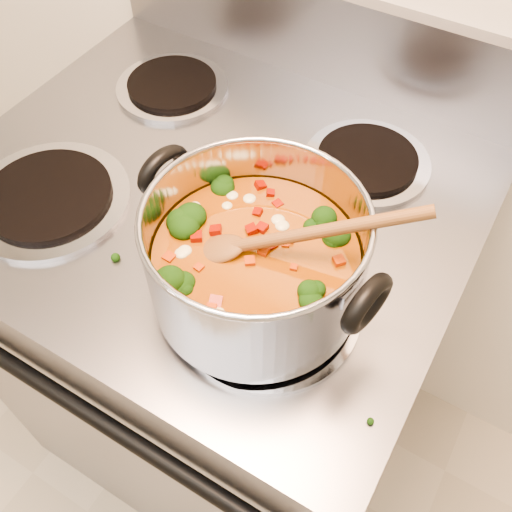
# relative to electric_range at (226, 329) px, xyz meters

# --- Properties ---
(electric_range) EXTENTS (0.79, 0.72, 1.08)m
(electric_range) POSITION_rel_electric_range_xyz_m (0.00, 0.00, 0.00)
(electric_range) COLOR gray
(electric_range) RESTS_ON ground
(stockpot) EXTENTS (0.33, 0.26, 0.16)m
(stockpot) POSITION_rel_electric_range_xyz_m (0.17, -0.15, 0.54)
(stockpot) COLOR #A0A0A7
(stockpot) RESTS_ON electric_range
(wooden_spoon) EXTENTS (0.26, 0.14, 0.12)m
(wooden_spoon) POSITION_rel_electric_range_xyz_m (0.18, -0.14, 0.57)
(wooden_spoon) COLOR brown
(wooden_spoon) RESTS_ON stockpot
(cooktop_crumbs) EXTENTS (0.12, 0.36, 0.01)m
(cooktop_crumbs) POSITION_rel_electric_range_xyz_m (0.17, -0.11, 0.46)
(cooktop_crumbs) COLOR black
(cooktop_crumbs) RESTS_ON electric_range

